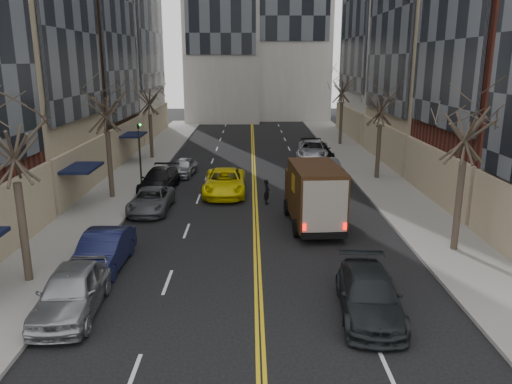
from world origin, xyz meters
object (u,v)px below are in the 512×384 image
(pedestrian, at_px, (267,192))
(observer_sedan, at_px, (369,295))
(taxi, at_px, (225,182))
(ups_truck, at_px, (314,195))

(pedestrian, bearing_deg, observer_sedan, -161.81)
(observer_sedan, xyz_separation_m, taxi, (-5.59, 15.69, 0.07))
(taxi, bearing_deg, ups_truck, -53.31)
(ups_truck, height_order, observer_sedan, ups_truck)
(ups_truck, bearing_deg, observer_sedan, -88.73)
(ups_truck, height_order, taxi, ups_truck)
(ups_truck, distance_m, taxi, 8.10)
(ups_truck, xyz_separation_m, observer_sedan, (0.73, -9.28, -0.94))
(ups_truck, xyz_separation_m, taxi, (-4.86, 6.42, -0.87))
(observer_sedan, relative_size, pedestrian, 3.33)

